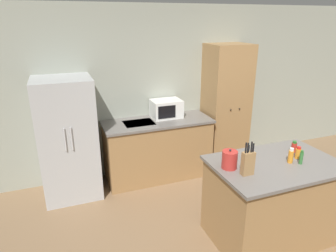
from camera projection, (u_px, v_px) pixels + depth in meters
The scene contains 13 objects.
ground_plane at pixel (285, 244), 3.36m from camera, with size 14.00×14.00×0.00m, color #846647.
wall_back at pixel (197, 88), 4.97m from camera, with size 7.20×0.06×2.60m.
refrigerator at pixel (68, 139), 4.08m from camera, with size 0.75×0.72×1.68m.
back_counter at pixel (158, 149), 4.68m from camera, with size 1.65×0.67×0.93m.
pantry_cabinet at pixel (226, 107), 4.93m from camera, with size 0.66×0.57×2.02m.
kitchen_island at pixel (272, 200), 3.35m from camera, with size 1.37×0.90×0.94m.
microwave at pixel (166, 109), 4.64m from camera, with size 0.46×0.35×0.27m.
knife_block at pixel (248, 162), 2.91m from camera, with size 0.12×0.07×0.35m.
spice_bottle_tall_dark at pixel (291, 156), 3.17m from camera, with size 0.05×0.05×0.17m.
spice_bottle_short_red at pixel (301, 158), 3.14m from camera, with size 0.04×0.04×0.15m.
spice_bottle_amber_oil at pixel (298, 153), 3.27m from camera, with size 0.06×0.06×0.14m.
spice_bottle_green_herb at pixel (294, 147), 3.42m from camera, with size 0.06×0.06×0.13m.
kettle at pixel (230, 160), 3.05m from camera, with size 0.16×0.16×0.21m.
Camera 1 is at (-2.19, -2.07, 2.39)m, focal length 32.00 mm.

